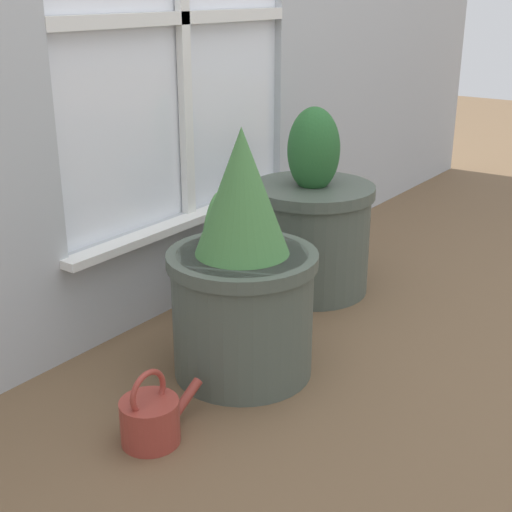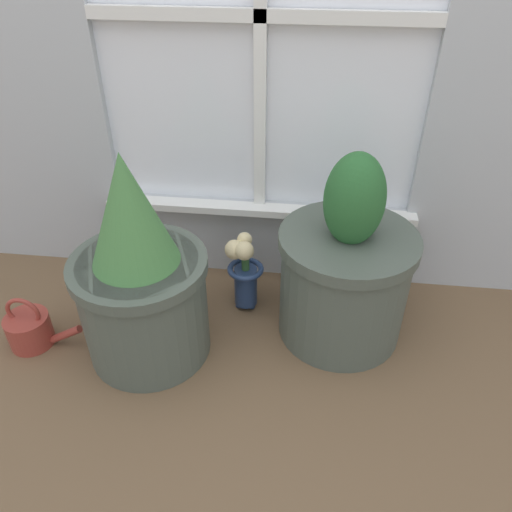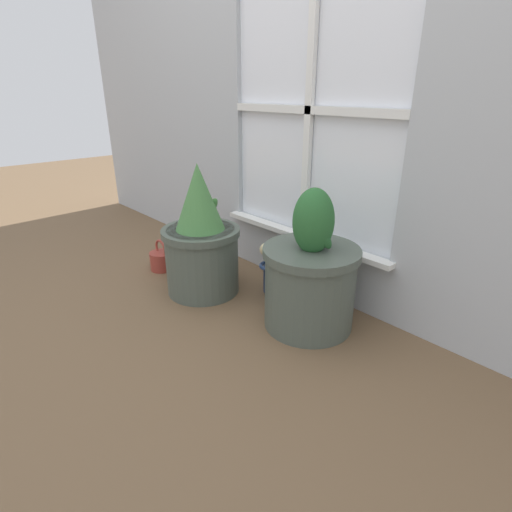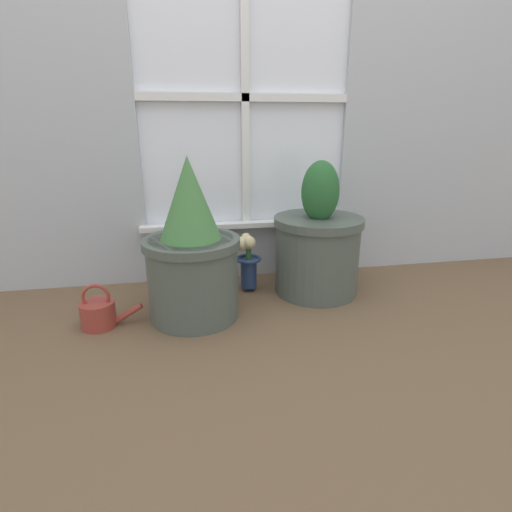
% 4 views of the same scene
% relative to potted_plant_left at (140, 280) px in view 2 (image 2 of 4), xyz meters
% --- Properties ---
extents(ground_plane, '(10.00, 10.00, 0.00)m').
position_rel_potted_plant_left_xyz_m(ground_plane, '(0.29, -0.13, -0.27)').
color(ground_plane, brown).
extents(potted_plant_left, '(0.38, 0.38, 0.65)m').
position_rel_potted_plant_left_xyz_m(potted_plant_left, '(0.00, 0.00, 0.00)').
color(potted_plant_left, '#4C564C').
rests_on(potted_plant_left, ground_plane).
extents(potted_plant_right, '(0.40, 0.40, 0.61)m').
position_rel_potted_plant_left_xyz_m(potted_plant_right, '(0.57, 0.15, -0.04)').
color(potted_plant_right, '#4C564C').
rests_on(potted_plant_right, ground_plane).
extents(flower_vase, '(0.12, 0.12, 0.27)m').
position_rel_potted_plant_left_xyz_m(flower_vase, '(0.26, 0.22, -0.11)').
color(flower_vase, navy).
rests_on(flower_vase, ground_plane).
extents(watering_can, '(0.24, 0.13, 0.18)m').
position_rel_potted_plant_left_xyz_m(watering_can, '(-0.37, -0.02, -0.21)').
color(watering_can, '#99382D').
rests_on(watering_can, ground_plane).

